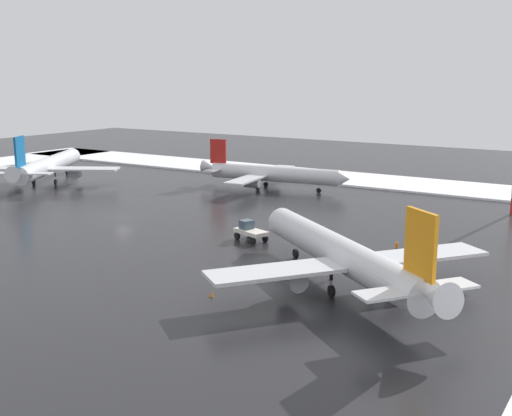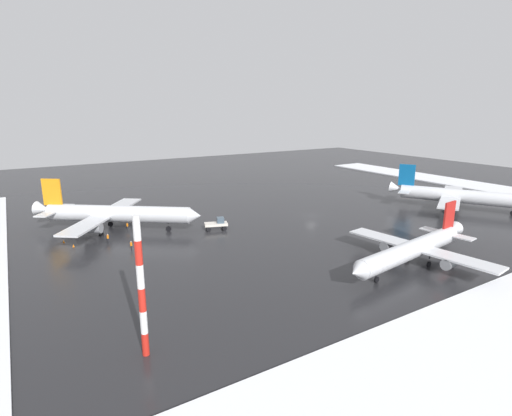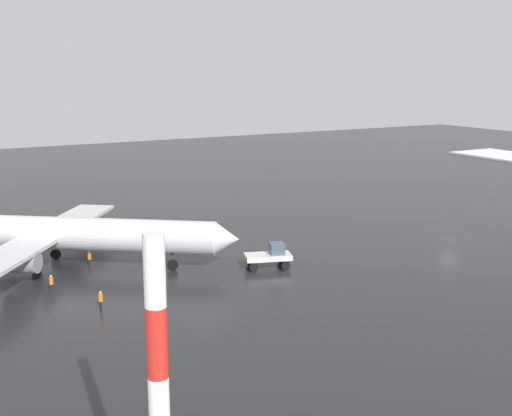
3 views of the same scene
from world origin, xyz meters
The scene contains 13 objects.
ground_plane centered at (0.00, 0.00, 0.00)m, with size 240.00×240.00×0.00m, color #232326.
snow_bank_right centered at (67.00, 0.00, 0.18)m, with size 14.00×116.00×0.37m, color white.
airplane_far_rear centered at (-41.09, 12.15, 3.40)m, with size 29.36×25.85×10.29m.
airplane_parked_portside centered at (33.94, -14.76, 3.39)m, with size 26.77×31.29×10.27m.
airplane_distant_tail centered at (-6.24, -32.08, 2.90)m, with size 29.50×24.58×8.76m.
pushback_tug centered at (-23.42, 1.48, 1.28)m, with size 5.06×3.56×2.50m.
ground_crew_beside_wing centered at (-41.60, -1.85, 0.97)m, with size 0.36×0.36×1.71m.
ground_crew_near_tug centered at (-44.18, 4.51, 0.97)m, with size 0.36×0.36×1.71m.
ground_crew_by_nose_gear centered at (-39.15, 10.44, 0.97)m, with size 0.36×0.36×1.71m.
antenna_mast centered at (-48.39, -33.13, 7.23)m, with size 0.70×0.70×14.46m.
traffic_cone_near_nose centered at (-31.93, 21.30, 0.28)m, with size 0.36×0.36×0.55m, color orange.
traffic_cone_mid_line centered at (-51.13, 8.81, 0.28)m, with size 0.36×0.36×0.55m, color orange.
traffic_cone_wingtip_side centered at (-49.94, 5.35, 0.28)m, with size 0.36×0.36×0.55m, color orange.
Camera 2 is at (-57.46, -68.89, 23.96)m, focal length 28.00 mm.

